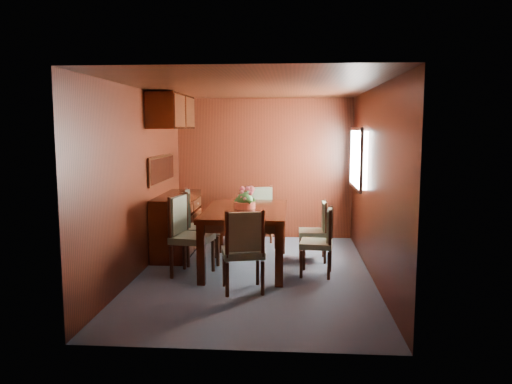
# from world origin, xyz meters

# --- Properties ---
(ground) EXTENTS (4.50, 4.50, 0.00)m
(ground) POSITION_xyz_m (0.00, 0.00, 0.00)
(ground) COLOR #353C49
(ground) RESTS_ON ground
(room_shell) EXTENTS (3.06, 4.52, 2.41)m
(room_shell) POSITION_xyz_m (-0.10, 0.33, 1.63)
(room_shell) COLOR black
(room_shell) RESTS_ON ground
(sideboard) EXTENTS (0.48, 1.40, 0.90)m
(sideboard) POSITION_xyz_m (-1.25, 1.00, 0.45)
(sideboard) COLOR black
(sideboard) RESTS_ON ground
(dining_table) EXTENTS (1.09, 1.74, 0.81)m
(dining_table) POSITION_xyz_m (-0.14, 0.32, 0.70)
(dining_table) COLOR black
(dining_table) RESTS_ON ground
(chair_left_near) EXTENTS (0.55, 0.57, 1.04)m
(chair_left_near) POSITION_xyz_m (-0.88, -0.07, 0.58)
(chair_left_near) COLOR black
(chair_left_near) RESTS_ON ground
(chair_left_far) EXTENTS (0.57, 0.59, 1.04)m
(chair_left_far) POSITION_xyz_m (-0.86, 0.50, 0.58)
(chair_left_far) COLOR black
(chair_left_far) RESTS_ON ground
(chair_right_near) EXTENTS (0.45, 0.46, 0.88)m
(chair_right_near) POSITION_xyz_m (0.86, 0.02, 0.49)
(chair_right_near) COLOR black
(chair_right_near) RESTS_ON ground
(chair_right_far) EXTENTS (0.40, 0.41, 0.86)m
(chair_right_far) POSITION_xyz_m (0.84, 0.76, 0.48)
(chair_right_far) COLOR black
(chair_right_far) RESTS_ON ground
(chair_head) EXTENTS (0.55, 0.54, 0.98)m
(chair_head) POSITION_xyz_m (-0.07, -0.74, 0.54)
(chair_head) COLOR black
(chair_head) RESTS_ON ground
(chair_foot) EXTENTS (0.54, 0.53, 0.96)m
(chair_foot) POSITION_xyz_m (-0.03, 1.62, 0.53)
(chair_foot) COLOR black
(chair_foot) RESTS_ON ground
(flower_centerpiece) EXTENTS (0.31, 0.31, 0.31)m
(flower_centerpiece) POSITION_xyz_m (-0.16, 0.34, 0.96)
(flower_centerpiece) COLOR #AE4B35
(flower_centerpiece) RESTS_ON dining_table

